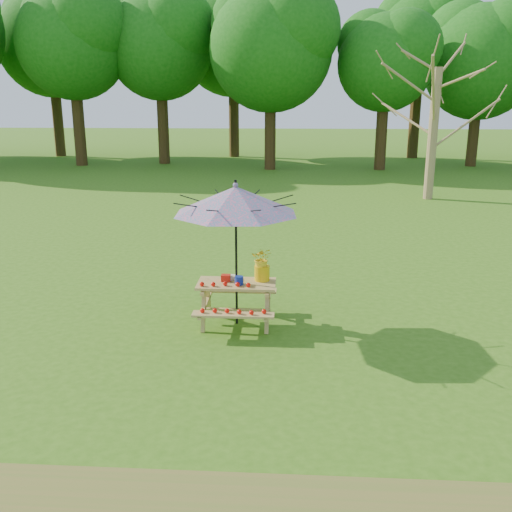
# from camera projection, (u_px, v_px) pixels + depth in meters

# --- Properties ---
(ground) EXTENTS (120.00, 120.00, 0.00)m
(ground) POSITION_uv_depth(u_px,v_px,m) (33.00, 360.00, 7.65)
(ground) COLOR #366713
(ground) RESTS_ON ground
(bare_tree) EXTENTS (5.98, 5.98, 10.16)m
(bare_tree) POSITION_uv_depth(u_px,v_px,m) (443.00, 8.00, 18.24)
(bare_tree) COLOR #8D6D4D
(bare_tree) RESTS_ON ground
(picnic_table) EXTENTS (1.20, 1.32, 0.67)m
(picnic_table) POSITION_uv_depth(u_px,v_px,m) (237.00, 304.00, 8.82)
(picnic_table) COLOR #A88C4C
(picnic_table) RESTS_ON ground
(patio_umbrella) EXTENTS (2.41, 2.41, 2.25)m
(patio_umbrella) POSITION_uv_depth(u_px,v_px,m) (236.00, 200.00, 8.39)
(patio_umbrella) COLOR black
(patio_umbrella) RESTS_ON ground
(produce_bins) EXTENTS (0.36, 0.37, 0.13)m
(produce_bins) POSITION_uv_depth(u_px,v_px,m) (233.00, 279.00, 8.74)
(produce_bins) COLOR red
(produce_bins) RESTS_ON picnic_table
(tomatoes_row) EXTENTS (0.77, 0.13, 0.07)m
(tomatoes_row) POSITION_uv_depth(u_px,v_px,m) (225.00, 284.00, 8.56)
(tomatoes_row) COLOR red
(tomatoes_row) RESTS_ON picnic_table
(flower_bucket) EXTENTS (0.32, 0.28, 0.53)m
(flower_bucket) POSITION_uv_depth(u_px,v_px,m) (262.00, 263.00, 8.77)
(flower_bucket) COLOR #E7B60C
(flower_bucket) RESTS_ON picnic_table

